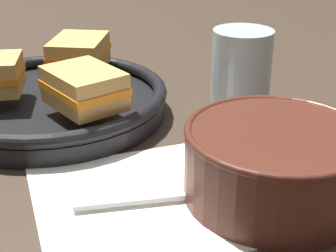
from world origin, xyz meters
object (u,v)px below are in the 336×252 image
at_px(spoon, 199,194).
at_px(sandwich_near_left, 79,53).
at_px(drinking_glass, 241,76).
at_px(skillet, 52,101).
at_px(sandwich_far_left, 84,88).
at_px(soup_bowl, 275,160).

xyz_separation_m(spoon, sandwich_near_left, (-0.10, 0.32, 0.06)).
height_order(sandwich_near_left, drinking_glass, drinking_glass).
bearing_deg(skillet, sandwich_far_left, -61.11).
relative_size(soup_bowl, drinking_glass, 1.49).
relative_size(sandwich_near_left, drinking_glass, 0.97).
height_order(soup_bowl, sandwich_far_left, sandwich_far_left).
height_order(soup_bowl, sandwich_near_left, sandwich_near_left).
distance_m(soup_bowl, sandwich_far_left, 0.26).
bearing_deg(sandwich_near_left, spoon, -73.56).
bearing_deg(skillet, sandwich_near_left, 58.89).
distance_m(soup_bowl, sandwich_near_left, 0.38).
distance_m(sandwich_near_left, drinking_glass, 0.25).
relative_size(skillet, drinking_glass, 2.57).
bearing_deg(sandwich_far_left, drinking_glass, 3.10).
relative_size(spoon, skillet, 0.57).
distance_m(soup_bowl, drinking_glass, 0.20).
distance_m(skillet, drinking_glass, 0.26).
xyz_separation_m(spoon, sandwich_far_left, (-0.10, 0.18, 0.06)).
bearing_deg(skillet, drinking_glass, -14.32).
xyz_separation_m(soup_bowl, skillet, (-0.21, 0.26, -0.02)).
relative_size(skillet, sandwich_near_left, 2.67).
bearing_deg(drinking_glass, skillet, 165.68).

